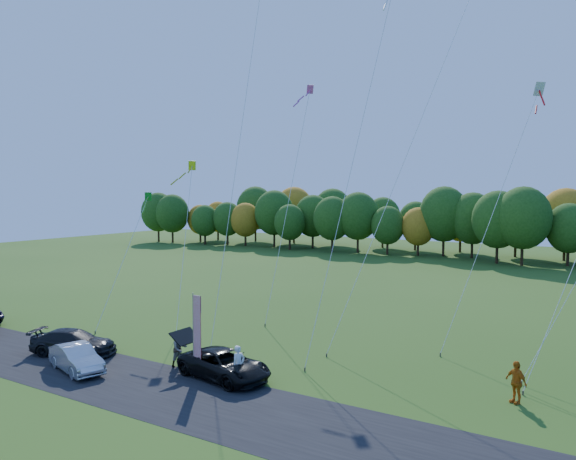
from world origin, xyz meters
The scene contains 18 objects.
ground centered at (0.00, 0.00, 0.00)m, with size 160.00×160.00×0.00m, color #2A4D14.
asphalt_strip centered at (0.00, -4.00, 0.01)m, with size 90.00×6.00×0.01m, color black.
tree_line centered at (0.00, 55.00, 0.00)m, with size 116.00×12.00×10.00m, color #1E4711, non-canonical shape.
black_suv centered at (0.73, -1.15, 0.72)m, with size 2.39×5.18×1.44m, color black.
silver_sedan centered at (-6.50, -4.32, 0.69)m, with size 1.46×4.20×1.38m, color #B4B4B9.
dark_truck_a centered at (-9.19, -2.46, 0.71)m, with size 2.00×4.91×1.42m, color black.
person_tailgate_a centered at (1.76, -1.33, 0.93)m, with size 0.68×0.45×1.87m, color white.
person_tailgate_b centered at (-2.56, -0.82, 0.94)m, with size 0.92×0.72×1.89m, color gray.
person_east centered at (13.65, 3.17, 0.95)m, with size 1.11×0.46×1.89m, color #C96712.
feather_flag centered at (-0.52, -1.79, 2.63)m, with size 0.57×0.10×4.29m.
kite_delta_blue centered at (-4.25, 7.59, 15.83)m, with size 4.33×12.09×32.36m.
kite_parafoil_orange centered at (6.06, 11.36, 13.07)m, with size 7.33×13.66×26.55m.
kite_delta_red centered at (4.06, 7.29, 12.69)m, with size 2.81×11.00×24.87m.
kite_diamond_yellow centered at (-8.70, 6.35, 5.74)m, with size 4.36×6.53×11.96m.
kite_diamond_green centered at (-12.73, 4.47, 4.60)m, with size 2.17×7.00×9.59m.
kite_diamond_white centered at (10.68, 11.44, 7.88)m, with size 4.59×6.92×16.33m.
kite_diamond_pink centered at (-3.75, 12.30, 9.37)m, with size 1.10×7.03×17.81m.
kite_diamond_blue_low centered at (14.90, 6.18, 4.01)m, with size 2.76×4.12×8.41m.
Camera 1 is at (17.98, -22.69, 9.37)m, focal length 35.00 mm.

